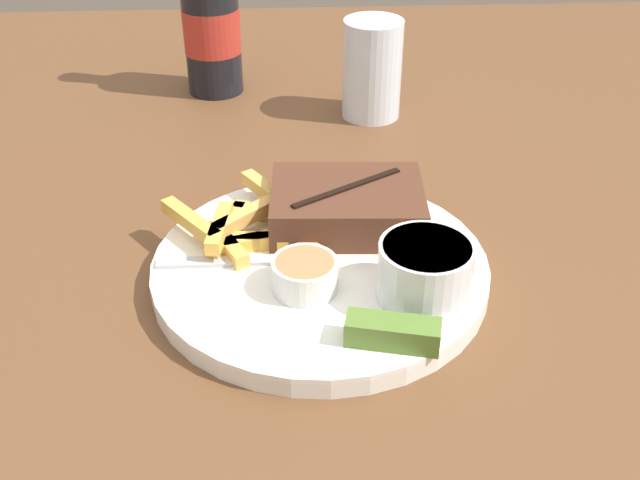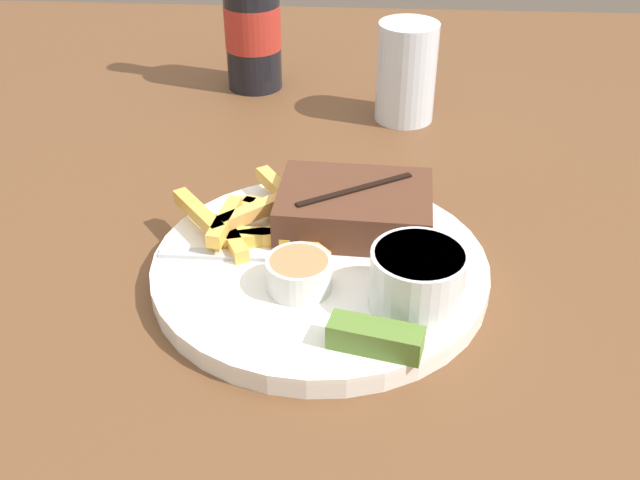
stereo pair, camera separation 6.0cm
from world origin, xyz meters
name	(u,v)px [view 2 (the right image)]	position (x,y,z in m)	size (l,w,h in m)	color
dining_table	(320,328)	(0.00, 0.00, 0.67)	(1.58, 1.49, 0.73)	brown
dinner_plate	(320,269)	(0.00, 0.00, 0.74)	(0.28, 0.28, 0.02)	white
steak_portion	(355,208)	(0.03, 0.05, 0.76)	(0.14, 0.10, 0.04)	#512D1E
fries_pile	(254,222)	(-0.06, 0.04, 0.76)	(0.14, 0.13, 0.02)	#E5B24E
coleslaw_cup	(418,276)	(0.08, -0.05, 0.77)	(0.07, 0.07, 0.05)	white
dipping_sauce_cup	(299,272)	(-0.01, -0.04, 0.76)	(0.05, 0.05, 0.03)	silver
pickle_spear	(375,338)	(0.05, -0.10, 0.76)	(0.07, 0.04, 0.02)	#567A2D
fork_utensil	(233,255)	(-0.07, 0.00, 0.75)	(0.13, 0.01, 0.00)	#B7B7BC
knife_utensil	(318,236)	(0.00, 0.03, 0.75)	(0.03, 0.17, 0.01)	#B7B7BC
beer_bottle	(252,24)	(-0.11, 0.40, 0.81)	(0.07, 0.07, 0.23)	black
drinking_glass	(406,72)	(0.08, 0.32, 0.79)	(0.07, 0.07, 0.11)	silver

